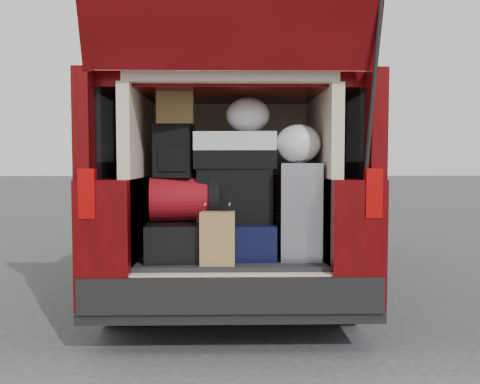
# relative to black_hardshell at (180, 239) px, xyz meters

# --- Properties ---
(ground) EXTENTS (80.00, 80.00, 0.00)m
(ground) POSITION_rel_black_hardshell_xyz_m (0.35, -0.14, -0.67)
(ground) COLOR #323234
(ground) RESTS_ON ground
(minivan) EXTENTS (1.90, 5.35, 2.77)m
(minivan) POSITION_rel_black_hardshell_xyz_m (0.35, 1.72, 0.24)
(minivan) COLOR black
(minivan) RESTS_ON ground
(load_floor) EXTENTS (1.24, 1.05, 0.55)m
(load_floor) POSITION_rel_black_hardshell_xyz_m (0.35, 0.14, -0.40)
(load_floor) COLOR black
(load_floor) RESTS_ON ground
(black_hardshell) EXTENTS (0.49, 0.64, 0.25)m
(black_hardshell) POSITION_rel_black_hardshell_xyz_m (0.00, 0.00, 0.00)
(black_hardshell) COLOR black
(black_hardshell) RESTS_ON load_floor
(navy_hardshell) EXTENTS (0.46, 0.56, 0.24)m
(navy_hardshell) POSITION_rel_black_hardshell_xyz_m (0.42, 0.02, -0.00)
(navy_hardshell) COLOR black
(navy_hardshell) RESTS_ON load_floor
(silver_roller) EXTENTS (0.30, 0.45, 0.65)m
(silver_roller) POSITION_rel_black_hardshell_xyz_m (0.83, -0.04, 0.20)
(silver_roller) COLOR silver
(silver_roller) RESTS_ON load_floor
(kraft_bag) EXTENTS (0.22, 0.15, 0.34)m
(kraft_bag) POSITION_rel_black_hardshell_xyz_m (0.27, -0.29, 0.05)
(kraft_bag) COLOR olive
(kraft_bag) RESTS_ON load_floor
(red_duffel) EXTENTS (0.50, 0.35, 0.30)m
(red_duffel) POSITION_rel_black_hardshell_xyz_m (0.03, 0.01, 0.28)
(red_duffel) COLOR maroon
(red_duffel) RESTS_ON black_hardshell
(black_soft_case) EXTENTS (0.55, 0.36, 0.37)m
(black_soft_case) POSITION_rel_black_hardshell_xyz_m (0.39, 0.06, 0.30)
(black_soft_case) COLOR black
(black_soft_case) RESTS_ON navy_hardshell
(backpack) EXTENTS (0.28, 0.20, 0.37)m
(backpack) POSITION_rel_black_hardshell_xyz_m (-0.04, 0.01, 0.61)
(backpack) COLOR black
(backpack) RESTS_ON red_duffel
(twotone_duffel) EXTENTS (0.59, 0.34, 0.25)m
(twotone_duffel) POSITION_rel_black_hardshell_xyz_m (0.39, 0.04, 0.62)
(twotone_duffel) COLOR silver
(twotone_duffel) RESTS_ON black_soft_case
(grocery_sack_lower) EXTENTS (0.25, 0.21, 0.22)m
(grocery_sack_lower) POSITION_rel_black_hardshell_xyz_m (-0.03, 0.00, 0.91)
(grocery_sack_lower) COLOR brown
(grocery_sack_lower) RESTS_ON backpack
(plastic_bag_center) EXTENTS (0.33, 0.31, 0.24)m
(plastic_bag_center) POSITION_rel_black_hardshell_xyz_m (0.47, 0.06, 0.86)
(plastic_bag_center) COLOR silver
(plastic_bag_center) RESTS_ON twotone_duffel
(plastic_bag_right) EXTENTS (0.35, 0.33, 0.26)m
(plastic_bag_right) POSITION_rel_black_hardshell_xyz_m (0.81, -0.07, 0.66)
(plastic_bag_right) COLOR silver
(plastic_bag_right) RESTS_ON silver_roller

